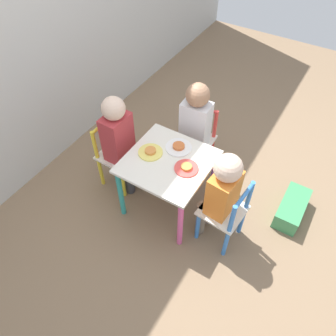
% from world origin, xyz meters
% --- Properties ---
extents(ground_plane, '(6.00, 6.00, 0.00)m').
position_xyz_m(ground_plane, '(0.00, 0.00, 0.00)').
color(ground_plane, '#7F664C').
extents(kids_table, '(0.53, 0.53, 0.47)m').
position_xyz_m(kids_table, '(0.00, 0.00, 0.39)').
color(kids_table, silver).
rests_on(kids_table, ground_plane).
extents(chair_blue, '(0.28, 0.28, 0.54)m').
position_xyz_m(chair_blue, '(-0.04, -0.45, 0.27)').
color(chair_blue, silver).
rests_on(chair_blue, ground_plane).
extents(chair_yellow, '(0.26, 0.26, 0.54)m').
position_xyz_m(chair_yellow, '(0.01, 0.45, 0.27)').
color(chair_yellow, silver).
rests_on(chair_yellow, ground_plane).
extents(chair_red, '(0.27, 0.27, 0.54)m').
position_xyz_m(chair_red, '(0.45, 0.02, 0.27)').
color(chair_red, silver).
rests_on(chair_red, ground_plane).
extents(child_front, '(0.21, 0.22, 0.75)m').
position_xyz_m(child_front, '(-0.04, -0.39, 0.46)').
color(child_front, '#7A6B5B').
rests_on(child_front, ground_plane).
extents(child_back, '(0.20, 0.21, 0.79)m').
position_xyz_m(child_back, '(0.01, 0.39, 0.47)').
color(child_back, '#38383D').
rests_on(child_back, ground_plane).
extents(child_right, '(0.22, 0.21, 0.80)m').
position_xyz_m(child_right, '(0.39, 0.02, 0.48)').
color(child_right, '#4C608E').
rests_on(child_right, ground_plane).
extents(plate_front, '(0.15, 0.15, 0.03)m').
position_xyz_m(plate_front, '(-0.00, -0.13, 0.48)').
color(plate_front, '#E54C47').
rests_on(plate_front, kids_table).
extents(plate_back, '(0.16, 0.16, 0.03)m').
position_xyz_m(plate_back, '(0.00, 0.13, 0.48)').
color(plate_back, '#EADB66').
rests_on(plate_back, kids_table).
extents(plate_right, '(0.18, 0.18, 0.03)m').
position_xyz_m(plate_right, '(0.13, 0.00, 0.48)').
color(plate_right, white).
rests_on(plate_right, kids_table).
extents(storage_bin, '(0.36, 0.16, 0.14)m').
position_xyz_m(storage_bin, '(0.39, -0.80, 0.07)').
color(storage_bin, '#3D8E56').
rests_on(storage_bin, ground_plane).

